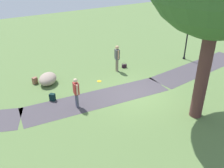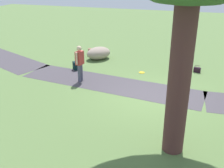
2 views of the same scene
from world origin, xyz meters
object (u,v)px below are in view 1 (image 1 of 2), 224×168
(lawn_boulder, at_px, (48,79))
(handbag_on_grass, at_px, (124,66))
(man_near_boulder, at_px, (76,91))
(lamp_post, at_px, (188,33))
(backpack_by_boulder, at_px, (35,81))
(spare_backpack_on_lawn, at_px, (52,97))
(woman_with_handbag, at_px, (117,56))
(frisbee_on_grass, at_px, (99,81))

(lawn_boulder, height_order, handbag_on_grass, lawn_boulder)
(man_near_boulder, bearing_deg, lamp_post, -170.65)
(lamp_post, relative_size, backpack_by_boulder, 7.85)
(lamp_post, bearing_deg, man_near_boulder, 9.35)
(lawn_boulder, bearing_deg, spare_backpack_on_lawn, 76.48)
(lamp_post, relative_size, lawn_boulder, 1.86)
(lawn_boulder, bearing_deg, man_near_boulder, 96.10)
(backpack_by_boulder, bearing_deg, man_near_boulder, 105.01)
(lamp_post, bearing_deg, spare_backpack_on_lawn, 1.70)
(man_near_boulder, relative_size, spare_backpack_on_lawn, 3.98)
(woman_with_handbag, distance_m, backpack_by_boulder, 5.34)
(lawn_boulder, xyz_separation_m, woman_with_handbag, (-4.50, 0.72, 0.70))
(lamp_post, height_order, woman_with_handbag, lamp_post)
(frisbee_on_grass, bearing_deg, woman_with_handbag, -158.88)
(handbag_on_grass, relative_size, spare_backpack_on_lawn, 0.85)
(lawn_boulder, relative_size, man_near_boulder, 1.06)
(woman_with_handbag, height_order, backpack_by_boulder, woman_with_handbag)
(spare_backpack_on_lawn, bearing_deg, frisbee_on_grass, -169.96)
(woman_with_handbag, relative_size, spare_backpack_on_lawn, 4.42)
(lamp_post, xyz_separation_m, lawn_boulder, (9.94, -1.66, -1.63))
(man_near_boulder, distance_m, spare_backpack_on_lawn, 1.68)
(handbag_on_grass, bearing_deg, man_near_boulder, 28.95)
(man_near_boulder, height_order, frisbee_on_grass, man_near_boulder)
(lawn_boulder, distance_m, backpack_by_boulder, 0.80)
(man_near_boulder, xyz_separation_m, frisbee_on_grass, (-2.37, -1.84, -0.91))
(backpack_by_boulder, xyz_separation_m, spare_backpack_on_lawn, (-0.17, 2.42, 0.00))
(lawn_boulder, bearing_deg, lamp_post, 170.51)
(woman_with_handbag, distance_m, man_near_boulder, 4.86)
(woman_with_handbag, xyz_separation_m, handbag_on_grass, (-0.73, -0.18, -0.89))
(lawn_boulder, distance_m, frisbee_on_grass, 3.08)
(lamp_post, relative_size, woman_with_handbag, 1.77)
(woman_with_handbag, xyz_separation_m, frisbee_on_grass, (1.78, 0.69, -1.02))
(lamp_post, bearing_deg, frisbee_on_grass, -2.04)
(backpack_by_boulder, relative_size, frisbee_on_grass, 1.49)
(spare_backpack_on_lawn, distance_m, frisbee_on_grass, 3.25)
(lawn_boulder, distance_m, handbag_on_grass, 5.26)
(frisbee_on_grass, bearing_deg, man_near_boulder, 37.73)
(handbag_on_grass, height_order, backpack_by_boulder, backpack_by_boulder)
(backpack_by_boulder, bearing_deg, woman_with_handbag, 167.15)
(woman_with_handbag, relative_size, handbag_on_grass, 5.19)
(lamp_post, bearing_deg, woman_with_handbag, -9.83)
(lamp_post, relative_size, handbag_on_grass, 9.20)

